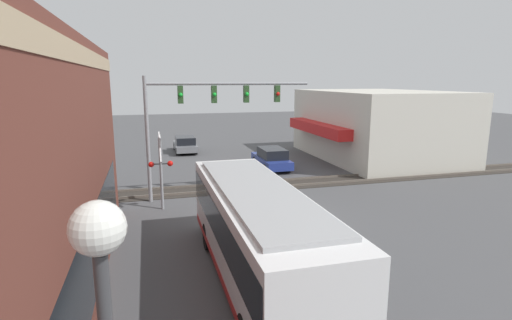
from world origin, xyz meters
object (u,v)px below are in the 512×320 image
(parked_car_grey, at_px, (185,145))
(pedestrian_near_bus, at_px, (300,237))
(city_bus, at_px, (257,231))
(parked_car_blue, at_px, (272,159))
(crossing_signal, at_px, (161,164))

(parked_car_grey, relative_size, pedestrian_near_bus, 2.38)
(city_bus, relative_size, parked_car_blue, 2.18)
(parked_car_grey, height_order, pedestrian_near_bus, pedestrian_near_bus)
(parked_car_blue, height_order, pedestrian_near_bus, pedestrian_near_bus)
(crossing_signal, bearing_deg, parked_car_grey, -9.40)
(crossing_signal, distance_m, parked_car_blue, 11.03)
(city_bus, height_order, parked_car_blue, city_bus)
(crossing_signal, xyz_separation_m, parked_car_grey, (15.74, -2.61, -1.64))
(parked_car_blue, distance_m, pedestrian_near_bus, 15.17)
(crossing_signal, height_order, pedestrian_near_bus, crossing_signal)
(city_bus, height_order, parked_car_grey, city_bus)
(parked_car_blue, relative_size, pedestrian_near_bus, 2.58)
(parked_car_grey, bearing_deg, city_bus, 180.00)
(crossing_signal, distance_m, parked_car_grey, 16.04)
(crossing_signal, bearing_deg, city_bus, -162.43)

